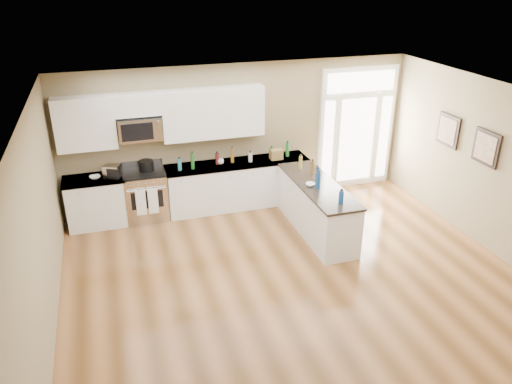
# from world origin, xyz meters

# --- Properties ---
(ground) EXTENTS (8.00, 8.00, 0.00)m
(ground) POSITION_xyz_m (0.00, 0.00, 0.00)
(ground) COLOR brown
(room_shell) EXTENTS (8.00, 8.00, 8.00)m
(room_shell) POSITION_xyz_m (0.00, 0.00, 1.71)
(room_shell) COLOR #887856
(room_shell) RESTS_ON ground
(back_cabinet_left) EXTENTS (1.10, 0.66, 0.94)m
(back_cabinet_left) POSITION_xyz_m (-2.87, 3.69, 0.44)
(back_cabinet_left) COLOR white
(back_cabinet_left) RESTS_ON ground
(back_cabinet_right) EXTENTS (2.85, 0.66, 0.94)m
(back_cabinet_right) POSITION_xyz_m (-0.16, 3.69, 0.44)
(back_cabinet_right) COLOR white
(back_cabinet_right) RESTS_ON ground
(peninsula_cabinet) EXTENTS (0.69, 2.32, 0.94)m
(peninsula_cabinet) POSITION_xyz_m (0.93, 2.24, 0.43)
(peninsula_cabinet) COLOR white
(peninsula_cabinet) RESTS_ON ground
(upper_cabinet_left) EXTENTS (1.04, 0.33, 0.95)m
(upper_cabinet_left) POSITION_xyz_m (-2.88, 3.83, 1.93)
(upper_cabinet_left) COLOR white
(upper_cabinet_left) RESTS_ON room_shell
(upper_cabinet_right) EXTENTS (1.94, 0.33, 0.95)m
(upper_cabinet_right) POSITION_xyz_m (-0.57, 3.83, 1.93)
(upper_cabinet_right) COLOR white
(upper_cabinet_right) RESTS_ON room_shell
(upper_cabinet_short) EXTENTS (0.82, 0.33, 0.40)m
(upper_cabinet_short) POSITION_xyz_m (-1.95, 3.83, 2.20)
(upper_cabinet_short) COLOR white
(upper_cabinet_short) RESTS_ON room_shell
(microwave) EXTENTS (0.78, 0.41, 0.42)m
(microwave) POSITION_xyz_m (-1.95, 3.80, 1.76)
(microwave) COLOR silver
(microwave) RESTS_ON room_shell
(entry_door) EXTENTS (1.70, 0.10, 2.60)m
(entry_door) POSITION_xyz_m (2.55, 3.95, 1.30)
(entry_door) COLOR white
(entry_door) RESTS_ON ground
(wall_art_near) EXTENTS (0.05, 0.58, 0.58)m
(wall_art_near) POSITION_xyz_m (3.47, 2.20, 1.70)
(wall_art_near) COLOR black
(wall_art_near) RESTS_ON room_shell
(wall_art_far) EXTENTS (0.05, 0.58, 0.58)m
(wall_art_far) POSITION_xyz_m (3.47, 1.20, 1.70)
(wall_art_far) COLOR black
(wall_art_far) RESTS_ON room_shell
(kitchen_range) EXTENTS (0.78, 0.69, 1.08)m
(kitchen_range) POSITION_xyz_m (-1.97, 3.69, 0.48)
(kitchen_range) COLOR silver
(kitchen_range) RESTS_ON ground
(stockpot) EXTENTS (0.35, 0.35, 0.21)m
(stockpot) POSITION_xyz_m (-1.90, 3.76, 1.05)
(stockpot) COLOR black
(stockpot) RESTS_ON kitchen_range
(toaster_oven) EXTENTS (0.35, 0.32, 0.25)m
(toaster_oven) POSITION_xyz_m (-2.52, 3.61, 1.06)
(toaster_oven) COLOR silver
(toaster_oven) RESTS_ON back_cabinet_left
(cardboard_box) EXTENTS (0.24, 0.18, 0.20)m
(cardboard_box) POSITION_xyz_m (0.63, 3.63, 1.04)
(cardboard_box) COLOR brown
(cardboard_box) RESTS_ON back_cabinet_right
(bowl_left) EXTENTS (0.22, 0.22, 0.05)m
(bowl_left) POSITION_xyz_m (-2.83, 3.66, 0.96)
(bowl_left) COLOR white
(bowl_left) RESTS_ON back_cabinet_left
(bowl_peninsula) EXTENTS (0.18, 0.18, 0.05)m
(bowl_peninsula) POSITION_xyz_m (0.76, 2.19, 0.97)
(bowl_peninsula) COLOR white
(bowl_peninsula) RESTS_ON peninsula_cabinet
(cup_counter) EXTENTS (0.15, 0.15, 0.10)m
(cup_counter) POSITION_xyz_m (-0.49, 3.70, 0.99)
(cup_counter) COLOR white
(cup_counter) RESTS_ON back_cabinet_right
(counter_bottles) EXTENTS (2.38, 2.39, 0.31)m
(counter_bottles) POSITION_xyz_m (0.25, 3.05, 1.07)
(counter_bottles) COLOR #19591E
(counter_bottles) RESTS_ON back_cabinet_right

